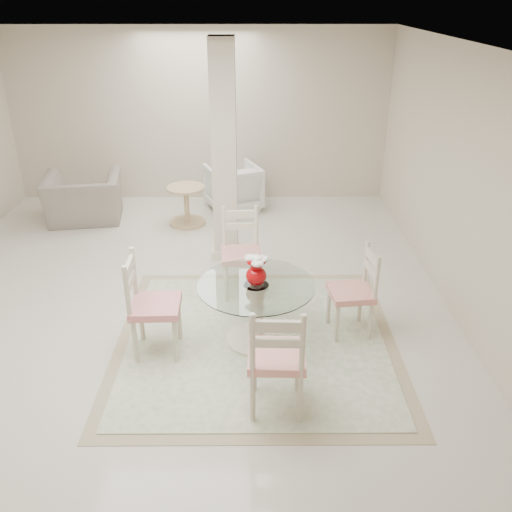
{
  "coord_description": "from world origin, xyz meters",
  "views": [
    {
      "loc": [
        0.85,
        -5.18,
        3.15
      ],
      "look_at": [
        0.88,
        -0.51,
        0.85
      ],
      "focal_mm": 38.0,
      "sensor_mm": 36.0,
      "label": 1
    }
  ],
  "objects_px": {
    "column": "(224,154)",
    "dining_table": "(256,313)",
    "dining_chair_west": "(147,298)",
    "red_vase": "(256,271)",
    "recliner_taupe": "(84,198)",
    "dining_chair_east": "(358,285)",
    "dining_chair_south": "(277,353)",
    "dining_chair_north": "(241,246)",
    "armchair_white": "(233,187)",
    "side_table": "(187,207)"
  },
  "relations": [
    {
      "from": "column",
      "to": "dining_table",
      "type": "bearing_deg",
      "value": -79.31
    },
    {
      "from": "dining_table",
      "to": "dining_chair_west",
      "type": "bearing_deg",
      "value": -170.91
    },
    {
      "from": "red_vase",
      "to": "recliner_taupe",
      "type": "bearing_deg",
      "value": 128.83
    },
    {
      "from": "dining_chair_east",
      "to": "dining_chair_south",
      "type": "distance_m",
      "value": 1.45
    },
    {
      "from": "dining_table",
      "to": "dining_chair_north",
      "type": "relative_size",
      "value": 1.01
    },
    {
      "from": "column",
      "to": "armchair_white",
      "type": "xyz_separation_m",
      "value": [
        0.04,
        1.66,
        -0.99
      ]
    },
    {
      "from": "dining_chair_east",
      "to": "recliner_taupe",
      "type": "bearing_deg",
      "value": -136.93
    },
    {
      "from": "column",
      "to": "red_vase",
      "type": "distance_m",
      "value": 2.12
    },
    {
      "from": "red_vase",
      "to": "dining_chair_west",
      "type": "bearing_deg",
      "value": -170.94
    },
    {
      "from": "red_vase",
      "to": "dining_chair_east",
      "type": "height_order",
      "value": "dining_chair_east"
    },
    {
      "from": "dining_chair_west",
      "to": "recliner_taupe",
      "type": "height_order",
      "value": "dining_chair_west"
    },
    {
      "from": "armchair_white",
      "to": "dining_chair_west",
      "type": "bearing_deg",
      "value": 57.9
    },
    {
      "from": "dining_chair_east",
      "to": "dining_chair_south",
      "type": "bearing_deg",
      "value": -42.36
    },
    {
      "from": "column",
      "to": "dining_chair_south",
      "type": "xyz_separation_m",
      "value": [
        0.54,
        -3.02,
        -0.75
      ]
    },
    {
      "from": "dining_chair_east",
      "to": "dining_chair_north",
      "type": "distance_m",
      "value": 1.44
    },
    {
      "from": "red_vase",
      "to": "dining_chair_north",
      "type": "distance_m",
      "value": 1.04
    },
    {
      "from": "dining_chair_south",
      "to": "side_table",
      "type": "relative_size",
      "value": 1.97
    },
    {
      "from": "column",
      "to": "red_vase",
      "type": "xyz_separation_m",
      "value": [
        0.38,
        -2.01,
        -0.55
      ]
    },
    {
      "from": "dining_chair_west",
      "to": "recliner_taupe",
      "type": "xyz_separation_m",
      "value": [
        -1.55,
        3.35,
        -0.24
      ]
    },
    {
      "from": "dining_chair_south",
      "to": "recliner_taupe",
      "type": "height_order",
      "value": "dining_chair_south"
    },
    {
      "from": "dining_chair_north",
      "to": "side_table",
      "type": "xyz_separation_m",
      "value": [
        -0.85,
        2.03,
        -0.31
      ]
    },
    {
      "from": "red_vase",
      "to": "dining_chair_south",
      "type": "xyz_separation_m",
      "value": [
        0.16,
        -1.01,
        -0.19
      ]
    },
    {
      "from": "armchair_white",
      "to": "dining_chair_north",
      "type": "bearing_deg",
      "value": 71.6
    },
    {
      "from": "column",
      "to": "armchair_white",
      "type": "bearing_deg",
      "value": 88.73
    },
    {
      "from": "column",
      "to": "dining_chair_north",
      "type": "distance_m",
      "value": 1.28
    },
    {
      "from": "dining_chair_west",
      "to": "dining_table",
      "type": "bearing_deg",
      "value": -82.76
    },
    {
      "from": "dining_table",
      "to": "dining_chair_south",
      "type": "bearing_deg",
      "value": -81.18
    },
    {
      "from": "red_vase",
      "to": "column",
      "type": "bearing_deg",
      "value": 100.71
    },
    {
      "from": "dining_chair_east",
      "to": "side_table",
      "type": "relative_size",
      "value": 1.77
    },
    {
      "from": "side_table",
      "to": "armchair_white",
      "type": "bearing_deg",
      "value": 43.33
    },
    {
      "from": "dining_chair_west",
      "to": "armchair_white",
      "type": "relative_size",
      "value": 1.43
    },
    {
      "from": "dining_table",
      "to": "dining_chair_west",
      "type": "xyz_separation_m",
      "value": [
        -1.01,
        -0.16,
        0.26
      ]
    },
    {
      "from": "dining_chair_east",
      "to": "recliner_taupe",
      "type": "distance_m",
      "value": 4.68
    },
    {
      "from": "red_vase",
      "to": "recliner_taupe",
      "type": "distance_m",
      "value": 4.12
    },
    {
      "from": "column",
      "to": "dining_chair_west",
      "type": "height_order",
      "value": "column"
    },
    {
      "from": "column",
      "to": "dining_chair_north",
      "type": "relative_size",
      "value": 2.44
    },
    {
      "from": "armchair_white",
      "to": "red_vase",
      "type": "bearing_deg",
      "value": 73.12
    },
    {
      "from": "column",
      "to": "dining_chair_south",
      "type": "distance_m",
      "value": 3.16
    },
    {
      "from": "dining_chair_west",
      "to": "column",
      "type": "bearing_deg",
      "value": -18.05
    },
    {
      "from": "side_table",
      "to": "column",
      "type": "bearing_deg",
      "value": -58.47
    },
    {
      "from": "dining_chair_south",
      "to": "red_vase",
      "type": "bearing_deg",
      "value": -79.41
    },
    {
      "from": "dining_chair_north",
      "to": "dining_chair_east",
      "type": "bearing_deg",
      "value": -40.04
    },
    {
      "from": "column",
      "to": "red_vase",
      "type": "relative_size",
      "value": 8.98
    },
    {
      "from": "dining_chair_west",
      "to": "side_table",
      "type": "relative_size",
      "value": 1.94
    },
    {
      "from": "dining_table",
      "to": "dining_chair_north",
      "type": "bearing_deg",
      "value": 99.27
    },
    {
      "from": "dining_chair_north",
      "to": "recliner_taupe",
      "type": "xyz_separation_m",
      "value": [
        -2.4,
        2.18,
        -0.23
      ]
    },
    {
      "from": "dining_chair_east",
      "to": "dining_chair_south",
      "type": "xyz_separation_m",
      "value": [
        -0.85,
        -1.18,
        0.06
      ]
    },
    {
      "from": "dining_chair_south",
      "to": "armchair_white",
      "type": "distance_m",
      "value": 4.72
    },
    {
      "from": "dining_chair_east",
      "to": "dining_chair_south",
      "type": "height_order",
      "value": "dining_chair_south"
    },
    {
      "from": "dining_chair_east",
      "to": "side_table",
      "type": "height_order",
      "value": "dining_chair_east"
    }
  ]
}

